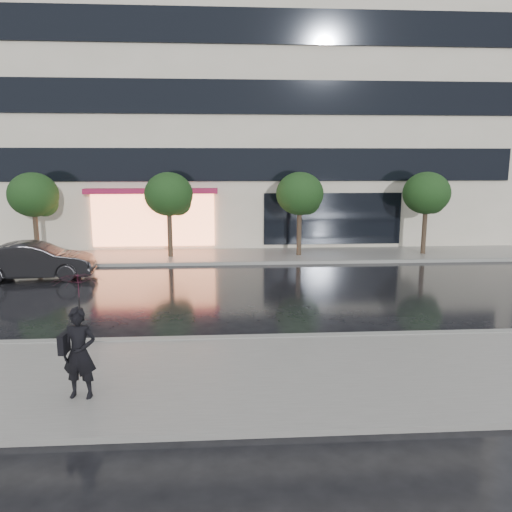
{
  "coord_description": "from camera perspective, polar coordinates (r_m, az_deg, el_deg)",
  "views": [
    {
      "loc": [
        -0.5,
        -12.95,
        4.48
      ],
      "look_at": [
        0.53,
        3.14,
        1.4
      ],
      "focal_mm": 35.0,
      "sensor_mm": 36.0,
      "label": 1
    }
  ],
  "objects": [
    {
      "name": "tree_far_west",
      "position": [
        24.53,
        -23.95,
        6.25
      ],
      "size": [
        2.2,
        2.2,
        3.99
      ],
      "color": "#33261C",
      "rests_on": "ground"
    },
    {
      "name": "pedestrian_with_umbrella",
      "position": [
        9.72,
        -19.61,
        -6.79
      ],
      "size": [
        0.99,
        1.01,
        2.38
      ],
      "rotation": [
        0.0,
        0.0,
        -0.1
      ],
      "color": "black",
      "rests_on": "sidewalk_near"
    },
    {
      "name": "curb_far",
      "position": [
        21.9,
        -2.3,
        -0.81
      ],
      "size": [
        60.0,
        0.25,
        0.14
      ],
      "primitive_type": "cube",
      "color": "gray",
      "rests_on": "ground"
    },
    {
      "name": "tree_far_east",
      "position": [
        24.94,
        19.0,
        6.65
      ],
      "size": [
        2.2,
        2.2,
        3.99
      ],
      "color": "#33261C",
      "rests_on": "ground"
    },
    {
      "name": "office_building",
      "position": [
        31.25,
        -2.89,
        19.12
      ],
      "size": [
        30.0,
        12.76,
        18.0
      ],
      "color": "beige",
      "rests_on": "ground"
    },
    {
      "name": "tree_mid_east",
      "position": [
        23.3,
        5.15,
        6.93
      ],
      "size": [
        2.2,
        2.2,
        3.99
      ],
      "color": "#33261C",
      "rests_on": "ground"
    },
    {
      "name": "sidewalk_near",
      "position": [
        10.67,
        -0.67,
        -13.66
      ],
      "size": [
        60.0,
        4.5,
        0.12
      ],
      "primitive_type": "cube",
      "color": "slate",
      "rests_on": "ground"
    },
    {
      "name": "tree_mid_west",
      "position": [
        23.16,
        -9.79,
        6.8
      ],
      "size": [
        2.2,
        2.2,
        3.99
      ],
      "color": "#33261C",
      "rests_on": "ground"
    },
    {
      "name": "sidewalk_far",
      "position": [
        23.62,
        -2.4,
        0.02
      ],
      "size": [
        60.0,
        3.5,
        0.12
      ],
      "primitive_type": "cube",
      "color": "slate",
      "rests_on": "ground"
    },
    {
      "name": "ground",
      "position": [
        13.71,
        -1.4,
        -8.26
      ],
      "size": [
        120.0,
        120.0,
        0.0
      ],
      "primitive_type": "plane",
      "color": "black",
      "rests_on": "ground"
    },
    {
      "name": "curb_near",
      "position": [
        12.74,
        -1.21,
        -9.43
      ],
      "size": [
        60.0,
        0.25,
        0.14
      ],
      "primitive_type": "cube",
      "color": "gray",
      "rests_on": "ground"
    },
    {
      "name": "parked_car",
      "position": [
        20.88,
        -23.91,
        -0.51
      ],
      "size": [
        4.48,
        1.96,
        1.43
      ],
      "primitive_type": "imported",
      "rotation": [
        0.0,
        0.0,
        1.68
      ],
      "color": "black",
      "rests_on": "ground"
    }
  ]
}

